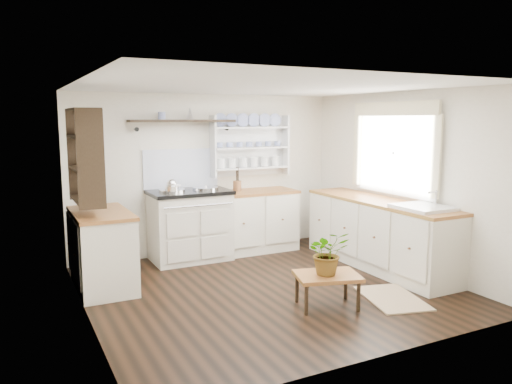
% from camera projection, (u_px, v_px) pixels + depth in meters
% --- Properties ---
extents(floor, '(4.00, 3.80, 0.01)m').
position_uv_depth(floor, '(269.00, 288.00, 5.78)').
color(floor, black).
rests_on(floor, ground).
extents(wall_back, '(4.00, 0.02, 2.30)m').
position_uv_depth(wall_back, '(207.00, 174.00, 7.29)').
color(wall_back, beige).
rests_on(wall_back, ground).
extents(wall_right, '(0.02, 3.80, 2.30)m').
position_uv_depth(wall_right, '(404.00, 180.00, 6.51)').
color(wall_right, beige).
rests_on(wall_right, ground).
extents(wall_left, '(0.02, 3.80, 2.30)m').
position_uv_depth(wall_left, '(84.00, 204.00, 4.72)').
color(wall_left, beige).
rests_on(wall_left, ground).
extents(ceiling, '(4.00, 3.80, 0.01)m').
position_uv_depth(ceiling, '(269.00, 86.00, 5.45)').
color(ceiling, white).
rests_on(ceiling, wall_back).
extents(window, '(0.08, 1.55, 1.22)m').
position_uv_depth(window, '(394.00, 148.00, 6.56)').
color(window, white).
rests_on(window, wall_right).
extents(aga_cooker, '(1.09, 0.76, 1.01)m').
position_uv_depth(aga_cooker, '(190.00, 224.00, 6.92)').
color(aga_cooker, beige).
rests_on(aga_cooker, floor).
extents(back_cabinets, '(1.27, 0.63, 0.90)m').
position_uv_depth(back_cabinets, '(253.00, 220.00, 7.40)').
color(back_cabinets, beige).
rests_on(back_cabinets, floor).
extents(right_cabinets, '(0.62, 2.43, 0.90)m').
position_uv_depth(right_cabinets, '(379.00, 233.00, 6.57)').
color(right_cabinets, beige).
rests_on(right_cabinets, floor).
extents(belfast_sink, '(0.55, 0.60, 0.45)m').
position_uv_depth(belfast_sink, '(422.00, 217.00, 5.86)').
color(belfast_sink, white).
rests_on(belfast_sink, right_cabinets).
extents(left_cabinets, '(0.62, 1.13, 0.90)m').
position_uv_depth(left_cabinets, '(102.00, 249.00, 5.75)').
color(left_cabinets, beige).
rests_on(left_cabinets, floor).
extents(plate_rack, '(1.20, 0.22, 0.90)m').
position_uv_depth(plate_rack, '(248.00, 145.00, 7.49)').
color(plate_rack, white).
rests_on(plate_rack, wall_back).
extents(high_shelf, '(1.50, 0.29, 0.16)m').
position_uv_depth(high_shelf, '(183.00, 122.00, 6.90)').
color(high_shelf, black).
rests_on(high_shelf, wall_back).
extents(left_shelving, '(0.28, 0.80, 1.05)m').
position_uv_depth(left_shelving, '(85.00, 155.00, 5.53)').
color(left_shelving, black).
rests_on(left_shelving, wall_left).
extents(kettle, '(0.18, 0.18, 0.22)m').
position_uv_depth(kettle, '(172.00, 188.00, 6.61)').
color(kettle, silver).
rests_on(kettle, aga_cooker).
extents(utensil_crock, '(0.12, 0.12, 0.14)m').
position_uv_depth(utensil_crock, '(237.00, 186.00, 7.29)').
color(utensil_crock, brown).
rests_on(utensil_crock, back_cabinets).
extents(center_table, '(0.75, 0.63, 0.35)m').
position_uv_depth(center_table, '(327.00, 278.00, 5.18)').
color(center_table, brown).
rests_on(center_table, floor).
extents(potted_plant, '(0.50, 0.46, 0.46)m').
position_uv_depth(potted_plant, '(328.00, 252.00, 5.14)').
color(potted_plant, '#3F7233').
rests_on(potted_plant, center_table).
extents(floor_rug, '(0.75, 0.96, 0.02)m').
position_uv_depth(floor_rug, '(392.00, 298.00, 5.44)').
color(floor_rug, '#997859').
rests_on(floor_rug, floor).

